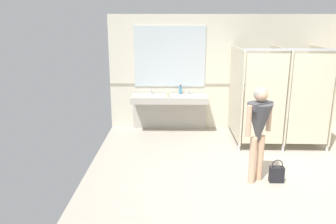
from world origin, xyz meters
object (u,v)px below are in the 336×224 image
at_px(handbag, 277,174).
at_px(person_standing, 259,124).
at_px(soap_dispenser, 180,90).
at_px(paper_cup, 167,95).

bearing_deg(handbag, person_standing, 174.69).
bearing_deg(soap_dispenser, person_standing, -65.88).
relative_size(handbag, paper_cup, 3.98).
bearing_deg(soap_dispenser, paper_cup, -132.42).
height_order(person_standing, handbag, person_standing).
relative_size(handbag, soap_dispenser, 1.82).
relative_size(soap_dispenser, paper_cup, 2.19).
relative_size(person_standing, handbag, 4.02).
relative_size(person_standing, soap_dispenser, 7.33).
xyz_separation_m(soap_dispenser, paper_cup, (-0.29, -0.32, -0.04)).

